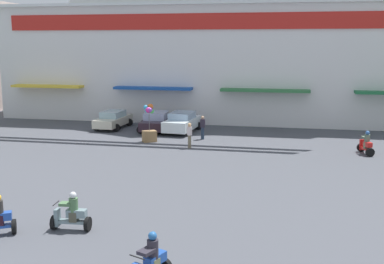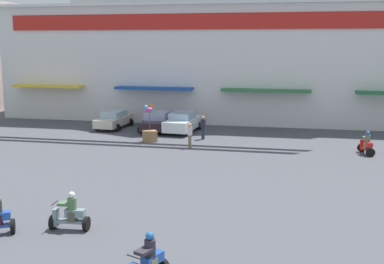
{
  "view_description": "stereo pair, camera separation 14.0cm",
  "coord_description": "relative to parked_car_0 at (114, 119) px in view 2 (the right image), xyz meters",
  "views": [
    {
      "loc": [
        6.38,
        -7.96,
        6.64
      ],
      "look_at": [
        1.04,
        18.05,
        1.66
      ],
      "focal_mm": 44.71,
      "sensor_mm": 36.0,
      "label": 1
    },
    {
      "loc": [
        6.51,
        -7.93,
        6.64
      ],
      "look_at": [
        1.04,
        18.05,
        1.66
      ],
      "focal_mm": 44.71,
      "sensor_mm": 36.0,
      "label": 2
    }
  ],
  "objects": [
    {
      "name": "scooter_rider_7",
      "position": [
        9.9,
        -23.13,
        -0.09
      ],
      "size": [
        1.03,
        1.5,
        1.51
      ],
      "color": "black",
      "rests_on": "ground"
    },
    {
      "name": "balloon_vendor_cart",
      "position": [
        4.27,
        -4.4,
        0.44
      ],
      "size": [
        1.08,
        1.0,
        2.59
      ],
      "color": "#997449",
      "rests_on": "ground"
    },
    {
      "name": "pedestrian_0",
      "position": [
        7.66,
        -2.88,
        0.24
      ],
      "size": [
        0.45,
        0.45,
        1.66
      ],
      "color": "#233042",
      "rests_on": "ground"
    },
    {
      "name": "ground_plane",
      "position": [
        7.13,
        -14.04,
        -0.7
      ],
      "size": [
        128.0,
        128.0,
        0.0
      ],
      "primitive_type": "plane",
      "color": "#484A51"
    },
    {
      "name": "colonial_building",
      "position": [
        7.13,
        8.49,
        7.76
      ],
      "size": [
        37.28,
        15.15,
        19.29
      ],
      "color": "silver",
      "rests_on": "ground"
    },
    {
      "name": "parked_car_1",
      "position": [
        3.59,
        -0.32,
        0.03
      ],
      "size": [
        2.69,
        4.5,
        1.44
      ],
      "color": "black",
      "rests_on": "ground"
    },
    {
      "name": "parked_car_2",
      "position": [
        5.67,
        -0.53,
        0.07
      ],
      "size": [
        2.64,
        4.45,
        1.52
      ],
      "color": "white",
      "rests_on": "ground"
    },
    {
      "name": "parked_car_0",
      "position": [
        0.0,
        0.0,
        0.0
      ],
      "size": [
        2.37,
        4.27,
        1.37
      ],
      "color": "beige",
      "rests_on": "ground"
    },
    {
      "name": "scooter_rider_2",
      "position": [
        18.13,
        -5.34,
        -0.1
      ],
      "size": [
        0.87,
        1.56,
        1.46
      ],
      "color": "black",
      "rests_on": "ground"
    },
    {
      "name": "pedestrian_1",
      "position": [
        7.36,
        -5.85,
        0.24
      ],
      "size": [
        0.38,
        0.38,
        1.63
      ],
      "color": "#73674F",
      "rests_on": "ground"
    },
    {
      "name": "scooter_rider_5",
      "position": [
        6.01,
        -19.96,
        -0.12
      ],
      "size": [
        1.43,
        0.62,
        1.44
      ],
      "color": "black",
      "rests_on": "ground"
    }
  ]
}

